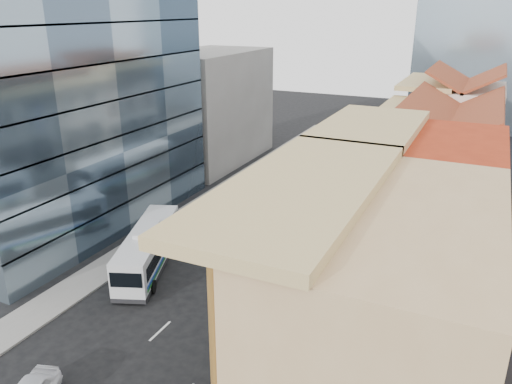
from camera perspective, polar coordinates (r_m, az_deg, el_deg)
The scene contains 12 objects.
sidewalk_right at distance 40.90m, azimuth 10.83°, elevation -7.77°, with size 3.00×90.00×0.15m, color slate.
sidewalk_left at distance 47.34m, azimuth -9.46°, elevation -3.63°, with size 3.00×90.00×0.15m, color slate.
shophouse_tan at distance 22.65m, azimuth 14.18°, elevation -15.79°, with size 8.00×14.00×12.00m, color tan.
shophouse_red at distance 33.09m, azimuth 18.47°, elevation -4.11°, with size 8.00×10.00×12.00m, color #A52E12.
shophouse_cream_near at distance 42.27m, azimuth 20.07°, elevation -0.42°, with size 8.00×9.00×10.00m, color beige.
shophouse_cream_mid at distance 50.83m, azimuth 21.19°, elevation 2.85°, with size 8.00×9.00×10.00m, color beige.
shophouse_cream_far at distance 60.85m, azimuth 22.16°, elevation 5.95°, with size 8.00×12.00×11.00m, color beige.
office_tower at distance 46.82m, azimuth -21.60°, elevation 13.97°, with size 12.00×26.00×30.00m, color #3E5163.
office_block_far at distance 65.33m, azimuth -5.36°, elevation 9.62°, with size 10.00×18.00×14.00m, color gray.
bus_left_near at distance 39.47m, azimuth -12.23°, elevation -6.25°, with size 2.54×10.84×3.48m, color silver, non-canonical shape.
bus_left_far at distance 50.36m, azimuth 1.86°, elevation 0.50°, with size 2.92×12.47×4.00m, color silver, non-canonical shape.
bus_right at distance 35.04m, azimuth 3.25°, elevation -9.14°, with size 2.75×11.73×3.76m, color silver, non-canonical shape.
Camera 1 is at (16.70, -13.24, 19.15)m, focal length 35.00 mm.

